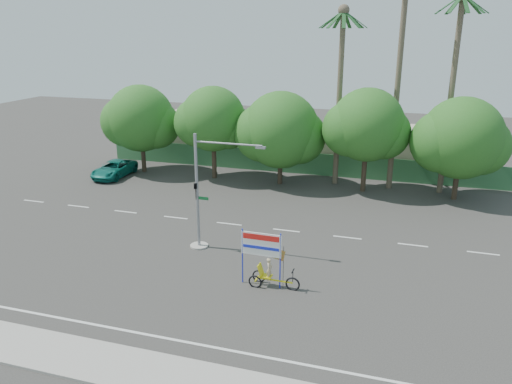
# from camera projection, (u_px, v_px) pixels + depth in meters

# --- Properties ---
(ground) EXTENTS (120.00, 120.00, 0.00)m
(ground) POSITION_uv_depth(u_px,v_px,m) (213.00, 283.00, 26.14)
(ground) COLOR #33302D
(ground) RESTS_ON ground
(sidewalk_near) EXTENTS (50.00, 2.40, 0.12)m
(sidewalk_near) POSITION_uv_depth(u_px,v_px,m) (142.00, 371.00, 19.31)
(sidewalk_near) COLOR gray
(sidewalk_near) RESTS_ON ground
(fence) EXTENTS (38.00, 0.08, 2.00)m
(fence) POSITION_uv_depth(u_px,v_px,m) (300.00, 163.00, 45.36)
(fence) COLOR #336B3D
(fence) RESTS_ON ground
(building_left) EXTENTS (12.00, 8.00, 4.00)m
(building_left) POSITION_uv_depth(u_px,v_px,m) (215.00, 136.00, 51.90)
(building_left) COLOR #B8AE92
(building_left) RESTS_ON ground
(building_right) EXTENTS (14.00, 8.00, 3.60)m
(building_right) POSITION_uv_depth(u_px,v_px,m) (394.00, 149.00, 46.98)
(building_right) COLOR #B8AE92
(building_right) RESTS_ON ground
(tree_far_left) EXTENTS (7.14, 6.00, 7.96)m
(tree_far_left) POSITION_uv_depth(u_px,v_px,m) (140.00, 120.00, 44.89)
(tree_far_left) COLOR #473828
(tree_far_left) RESTS_ON ground
(tree_left) EXTENTS (6.66, 5.60, 8.07)m
(tree_left) POSITION_uv_depth(u_px,v_px,m) (213.00, 121.00, 42.86)
(tree_left) COLOR #473828
(tree_left) RESTS_ON ground
(tree_center) EXTENTS (7.62, 6.40, 7.85)m
(tree_center) POSITION_uv_depth(u_px,v_px,m) (280.00, 132.00, 41.38)
(tree_center) COLOR #473828
(tree_center) RESTS_ON ground
(tree_right) EXTENTS (6.90, 5.80, 8.36)m
(tree_right) POSITION_uv_depth(u_px,v_px,m) (366.00, 128.00, 39.20)
(tree_right) COLOR #473828
(tree_right) RESTS_ON ground
(tree_far_right) EXTENTS (7.38, 6.20, 7.94)m
(tree_far_right) POSITION_uv_depth(u_px,v_px,m) (461.00, 141.00, 37.45)
(tree_far_right) COLOR #473828
(tree_far_right) RESTS_ON ground
(palm_tall) EXTENTS (3.73, 3.79, 17.45)m
(palm_tall) POSITION_uv_depth(u_px,v_px,m) (400.00, 58.00, 38.36)
(palm_tall) COLOR #70604C
(palm_tall) RESTS_ON ground
(palm_mid) EXTENTS (3.73, 3.79, 15.45)m
(palm_mid) POSITION_uv_depth(u_px,v_px,m) (454.00, 74.00, 37.58)
(palm_mid) COLOR #70604C
(palm_mid) RESTS_ON ground
(palm_short) EXTENTS (3.73, 3.79, 14.45)m
(palm_short) POSITION_uv_depth(u_px,v_px,m) (340.00, 78.00, 40.11)
(palm_short) COLOR #70604C
(palm_short) RESTS_ON ground
(traffic_signal) EXTENTS (4.72, 1.10, 7.00)m
(traffic_signal) POSITION_uv_depth(u_px,v_px,m) (202.00, 202.00, 29.46)
(traffic_signal) COLOR gray
(traffic_signal) RESTS_ON ground
(trike_billboard) EXTENTS (3.13, 0.72, 3.08)m
(trike_billboard) POSITION_uv_depth(u_px,v_px,m) (267.00, 264.00, 25.42)
(trike_billboard) COLOR black
(trike_billboard) RESTS_ON ground
(pickup_truck) EXTENTS (2.37, 5.07, 1.40)m
(pickup_truck) POSITION_uv_depth(u_px,v_px,m) (114.00, 169.00, 44.55)
(pickup_truck) COLOR #0F6E60
(pickup_truck) RESTS_ON ground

